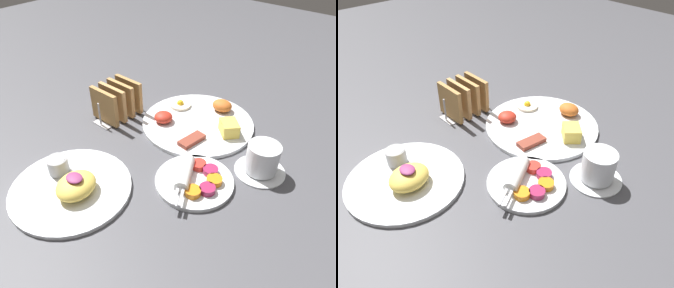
# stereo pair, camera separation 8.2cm
# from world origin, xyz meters

# --- Properties ---
(ground_plane) EXTENTS (3.00, 3.00, 0.00)m
(ground_plane) POSITION_xyz_m (0.00, 0.00, 0.00)
(ground_plane) COLOR #47474C
(plate_breakfast) EXTENTS (0.32, 0.32, 0.05)m
(plate_breakfast) POSITION_xyz_m (0.06, 0.19, 0.01)
(plate_breakfast) COLOR white
(plate_breakfast) RESTS_ON ground_plane
(plate_condiments) EXTENTS (0.18, 0.19, 0.04)m
(plate_condiments) POSITION_xyz_m (0.20, -0.02, 0.01)
(plate_condiments) COLOR white
(plate_condiments) RESTS_ON ground_plane
(plate_foreground) EXTENTS (0.27, 0.27, 0.06)m
(plate_foreground) POSITION_xyz_m (0.00, -0.21, 0.01)
(plate_foreground) COLOR white
(plate_foreground) RESTS_ON ground_plane
(toast_rack) EXTENTS (0.10, 0.15, 0.10)m
(toast_rack) POSITION_xyz_m (-0.15, 0.07, 0.05)
(toast_rack) COLOR #B7B7BC
(toast_rack) RESTS_ON ground_plane
(coffee_cup) EXTENTS (0.12, 0.12, 0.08)m
(coffee_cup) POSITION_xyz_m (0.29, 0.12, 0.04)
(coffee_cup) COLOR white
(coffee_cup) RESTS_ON ground_plane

